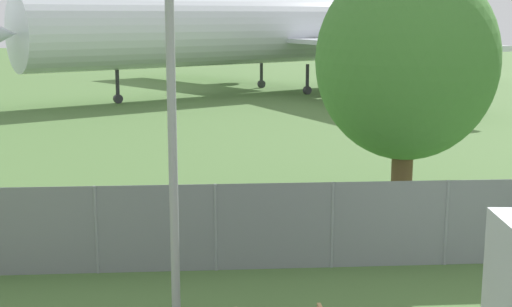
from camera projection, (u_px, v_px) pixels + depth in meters
perimeter_fence at (216, 228)px, 15.37m from camera, size 56.07×0.07×1.93m
airplane at (269, 31)px, 50.78m from camera, size 41.17×33.28×13.72m
tree_near_hangar at (406, 61)px, 18.28m from camera, size 4.68×4.68×6.91m
light_mast at (171, 86)px, 12.29m from camera, size 0.44×0.44×6.89m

